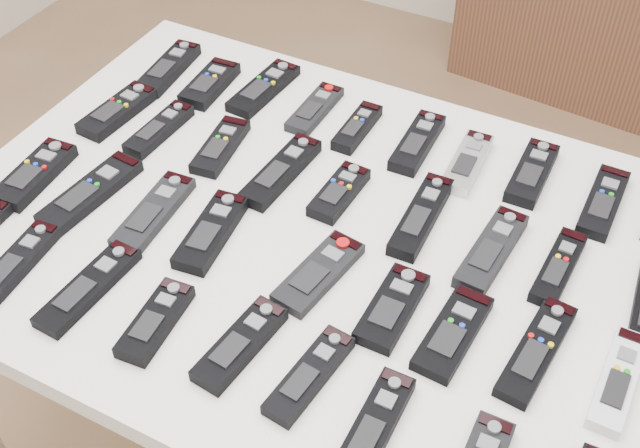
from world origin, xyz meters
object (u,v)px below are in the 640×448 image
at_px(remote_13, 281,171).
at_px(remote_20, 91,192).
at_px(remote_5, 417,143).
at_px(remote_6, 467,163).
at_px(remote_1, 210,84).
at_px(remote_21, 154,212).
at_px(remote_17, 558,267).
at_px(remote_19, 35,174).
at_px(remote_30, 89,287).
at_px(remote_32, 240,344).
at_px(remote_7, 532,173).
at_px(remote_16, 491,250).
at_px(remote_29, 16,263).
at_px(remote_12, 221,146).
at_px(remote_10, 118,111).
at_px(remote_14, 339,192).
at_px(remote_23, 319,273).
at_px(remote_22, 211,232).
at_px(remote_11, 159,129).
at_px(remote_2, 264,88).
at_px(remote_4, 357,128).
at_px(table, 320,257).
at_px(remote_3, 315,109).
at_px(remote_0, 169,68).
at_px(remote_27, 618,380).
at_px(remote_15, 421,216).
at_px(remote_24, 392,308).
at_px(remote_34, 374,428).
at_px(remote_8, 603,202).
at_px(remote_33, 310,375).
at_px(remote_26, 536,351).
at_px(remote_25, 453,333).

height_order(remote_13, remote_20, remote_13).
xyz_separation_m(remote_5, remote_6, (0.10, -0.01, 0.00)).
bearing_deg(remote_1, remote_21, -74.79).
bearing_deg(remote_17, remote_19, -163.94).
xyz_separation_m(remote_30, remote_32, (0.26, 0.01, 0.00)).
height_order(remote_7, remote_16, same).
bearing_deg(remote_5, remote_29, -129.89).
bearing_deg(remote_29, remote_12, 67.09).
bearing_deg(remote_10, remote_14, 3.03).
xyz_separation_m(remote_23, remote_32, (-0.04, -0.17, 0.00)).
bearing_deg(remote_22, remote_7, 35.38).
xyz_separation_m(remote_10, remote_17, (0.87, -0.01, -0.00)).
bearing_deg(remote_11, remote_29, -87.26).
bearing_deg(remote_17, remote_32, -132.72).
xyz_separation_m(remote_2, remote_16, (0.55, -0.22, 0.00)).
distance_m(remote_4, remote_23, 0.37).
bearing_deg(remote_6, table, -123.03).
distance_m(remote_3, remote_6, 0.32).
relative_size(remote_1, remote_6, 0.93).
bearing_deg(remote_1, remote_22, -60.05).
distance_m(remote_2, remote_5, 0.34).
relative_size(remote_1, remote_21, 0.80).
distance_m(remote_0, remote_1, 0.11).
xyz_separation_m(remote_16, remote_27, (0.24, -0.15, -0.00)).
height_order(remote_11, remote_23, remote_11).
xyz_separation_m(remote_3, remote_29, (-0.23, -0.58, 0.00)).
height_order(remote_3, remote_32, remote_32).
xyz_separation_m(remote_15, remote_16, (0.13, -0.02, -0.00)).
distance_m(remote_22, remote_24, 0.33).
bearing_deg(remote_34, remote_20, 162.20).
bearing_deg(remote_30, remote_0, 116.31).
bearing_deg(remote_10, remote_8, 15.46).
bearing_deg(remote_16, remote_15, 174.62).
relative_size(remote_4, remote_23, 0.83).
xyz_separation_m(remote_8, remote_22, (-0.55, -0.37, 0.00)).
relative_size(remote_13, remote_29, 1.09).
xyz_separation_m(remote_6, remote_15, (-0.02, -0.17, 0.00)).
bearing_deg(remote_1, remote_16, -19.02).
distance_m(remote_2, remote_17, 0.69).
xyz_separation_m(remote_1, remote_21, (0.12, -0.36, -0.00)).
distance_m(remote_19, remote_33, 0.65).
distance_m(remote_3, remote_13, 0.20).
bearing_deg(remote_7, remote_11, -163.95).
distance_m(remote_5, remote_16, 0.29).
distance_m(remote_26, remote_32, 0.42).
height_order(remote_3, remote_25, remote_25).
xyz_separation_m(remote_1, remote_22, (0.23, -0.35, 0.00)).
bearing_deg(remote_17, remote_11, -177.24).
xyz_separation_m(remote_15, remote_20, (-0.53, -0.21, -0.00)).
bearing_deg(remote_12, remote_10, 172.64).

